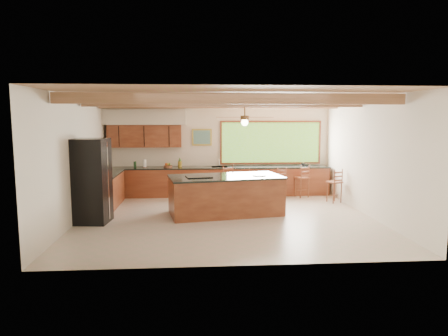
{
  "coord_description": "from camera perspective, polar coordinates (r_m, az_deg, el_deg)",
  "views": [
    {
      "loc": [
        -0.77,
        -9.68,
        2.48
      ],
      "look_at": [
        -0.01,
        0.8,
        1.15
      ],
      "focal_mm": 32.0,
      "sensor_mm": 36.0,
      "label": 1
    }
  ],
  "objects": [
    {
      "name": "bar_stool_c",
      "position": [
        12.66,
        11.14,
        -1.41
      ],
      "size": [
        0.47,
        0.47,
        1.03
      ],
      "rotation": [
        0.0,
        0.0,
        0.35
      ],
      "color": "brown",
      "rests_on": "ground"
    },
    {
      "name": "island",
      "position": [
        10.31,
        0.21,
        -3.87
      ],
      "size": [
        3.04,
        1.81,
        1.01
      ],
      "rotation": [
        0.0,
        0.0,
        0.17
      ],
      "color": "brown",
      "rests_on": "ground"
    },
    {
      "name": "bar_stool_b",
      "position": [
        12.51,
        8.16,
        -1.67
      ],
      "size": [
        0.35,
        0.35,
        0.95
      ],
      "rotation": [
        0.0,
        0.0,
        -0.02
      ],
      "color": "brown",
      "rests_on": "ground"
    },
    {
      "name": "counter_run",
      "position": [
        12.36,
        -4.32,
        -2.19
      ],
      "size": [
        7.12,
        3.1,
        1.23
      ],
      "color": "brown",
      "rests_on": "ground"
    },
    {
      "name": "room_shell",
      "position": [
        10.35,
        -0.83,
        5.73
      ],
      "size": [
        7.27,
        6.54,
        3.02
      ],
      "color": "beige",
      "rests_on": "ground"
    },
    {
      "name": "ground",
      "position": [
        10.02,
        0.39,
        -7.12
      ],
      "size": [
        7.2,
        7.2,
        0.0
      ],
      "primitive_type": "plane",
      "color": "#BEB49D",
      "rests_on": "ground"
    },
    {
      "name": "bar_stool_a",
      "position": [
        11.65,
        0.18,
        -1.75
      ],
      "size": [
        0.53,
        0.53,
        1.12
      ],
      "rotation": [
        0.0,
        0.0,
        0.42
      ],
      "color": "brown",
      "rests_on": "ground"
    },
    {
      "name": "bar_stool_d",
      "position": [
        12.09,
        15.59,
        -2.04
      ],
      "size": [
        0.46,
        0.46,
        1.0
      ],
      "rotation": [
        0.0,
        0.0,
        0.36
      ],
      "color": "brown",
      "rests_on": "ground"
    },
    {
      "name": "refrigerator",
      "position": [
        9.9,
        -18.43,
        -1.77
      ],
      "size": [
        0.85,
        0.83,
        2.0
      ],
      "rotation": [
        0.0,
        0.0,
        -0.1
      ],
      "color": "black",
      "rests_on": "ground"
    }
  ]
}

